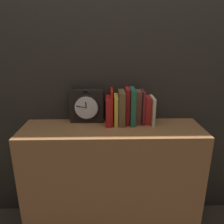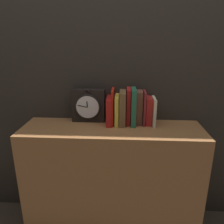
{
  "view_description": "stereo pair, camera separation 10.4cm",
  "coord_description": "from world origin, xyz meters",
  "px_view_note": "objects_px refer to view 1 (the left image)",
  "views": [
    {
      "loc": [
        -0.03,
        -1.3,
        1.31
      ],
      "look_at": [
        0.0,
        0.0,
        0.88
      ],
      "focal_mm": 35.0,
      "sensor_mm": 36.0,
      "label": 1
    },
    {
      "loc": [
        0.07,
        -1.3,
        1.31
      ],
      "look_at": [
        0.0,
        0.0,
        0.88
      ],
      "focal_mm": 35.0,
      "sensor_mm": 36.0,
      "label": 2
    }
  ],
  "objects_px": {
    "book_slot1_red": "(112,107)",
    "book_slot2_yellow": "(116,110)",
    "book_slot0_red": "(109,111)",
    "book_slot4_red": "(127,106)",
    "clock": "(87,106)",
    "book_slot3_brown": "(122,108)",
    "book_slot8_red": "(147,110)",
    "book_slot6_brown": "(138,107)",
    "book_slot5_green": "(132,106)",
    "book_slot9_cream": "(152,110)",
    "book_slot7_maroon": "(143,107)"
  },
  "relations": [
    {
      "from": "book_slot1_red",
      "to": "book_slot2_yellow",
      "type": "height_order",
      "value": "book_slot1_red"
    },
    {
      "from": "book_slot0_red",
      "to": "book_slot4_red",
      "type": "relative_size",
      "value": 0.76
    },
    {
      "from": "clock",
      "to": "book_slot1_red",
      "type": "distance_m",
      "value": 0.18
    },
    {
      "from": "book_slot0_red",
      "to": "book_slot3_brown",
      "type": "relative_size",
      "value": 0.82
    },
    {
      "from": "book_slot3_brown",
      "to": "book_slot8_red",
      "type": "xyz_separation_m",
      "value": [
        0.17,
        0.02,
        -0.02
      ]
    },
    {
      "from": "book_slot4_red",
      "to": "book_slot6_brown",
      "type": "relative_size",
      "value": 1.08
    },
    {
      "from": "book_slot0_red",
      "to": "book_slot5_green",
      "type": "height_order",
      "value": "book_slot5_green"
    },
    {
      "from": "book_slot1_red",
      "to": "book_slot5_green",
      "type": "height_order",
      "value": "book_slot5_green"
    },
    {
      "from": "book_slot6_brown",
      "to": "book_slot0_red",
      "type": "bearing_deg",
      "value": -173.19
    },
    {
      "from": "clock",
      "to": "book_slot1_red",
      "type": "relative_size",
      "value": 1.0
    },
    {
      "from": "clock",
      "to": "book_slot9_cream",
      "type": "distance_m",
      "value": 0.44
    },
    {
      "from": "book_slot4_red",
      "to": "book_slot9_cream",
      "type": "relative_size",
      "value": 1.31
    },
    {
      "from": "book_slot5_green",
      "to": "book_slot6_brown",
      "type": "distance_m",
      "value": 0.05
    },
    {
      "from": "book_slot4_red",
      "to": "book_slot7_maroon",
      "type": "distance_m",
      "value": 0.1
    },
    {
      "from": "book_slot3_brown",
      "to": "book_slot6_brown",
      "type": "height_order",
      "value": "book_slot3_brown"
    },
    {
      "from": "clock",
      "to": "book_slot1_red",
      "type": "xyz_separation_m",
      "value": [
        0.17,
        -0.04,
        0.01
      ]
    },
    {
      "from": "book_slot5_green",
      "to": "book_slot1_red",
      "type": "bearing_deg",
      "value": 179.13
    },
    {
      "from": "book_slot3_brown",
      "to": "book_slot9_cream",
      "type": "relative_size",
      "value": 1.22
    },
    {
      "from": "book_slot1_red",
      "to": "book_slot7_maroon",
      "type": "distance_m",
      "value": 0.2
    },
    {
      "from": "book_slot7_maroon",
      "to": "book_slot8_red",
      "type": "bearing_deg",
      "value": 9.41
    },
    {
      "from": "book_slot3_brown",
      "to": "book_slot5_green",
      "type": "height_order",
      "value": "book_slot5_green"
    },
    {
      "from": "book_slot4_red",
      "to": "book_slot9_cream",
      "type": "distance_m",
      "value": 0.17
    },
    {
      "from": "clock",
      "to": "book_slot8_red",
      "type": "relative_size",
      "value": 1.3
    },
    {
      "from": "book_slot0_red",
      "to": "book_slot9_cream",
      "type": "height_order",
      "value": "same"
    },
    {
      "from": "book_slot2_yellow",
      "to": "book_slot0_red",
      "type": "bearing_deg",
      "value": -175.47
    },
    {
      "from": "book_slot0_red",
      "to": "clock",
      "type": "bearing_deg",
      "value": 164.89
    },
    {
      "from": "book_slot6_brown",
      "to": "book_slot8_red",
      "type": "xyz_separation_m",
      "value": [
        0.06,
        -0.0,
        -0.02
      ]
    },
    {
      "from": "book_slot0_red",
      "to": "book_slot8_red",
      "type": "xyz_separation_m",
      "value": [
        0.26,
        0.02,
        -0.0
      ]
    },
    {
      "from": "clock",
      "to": "book_slot6_brown",
      "type": "distance_m",
      "value": 0.34
    },
    {
      "from": "book_slot2_yellow",
      "to": "book_slot3_brown",
      "type": "bearing_deg",
      "value": -4.14
    },
    {
      "from": "book_slot0_red",
      "to": "book_slot3_brown",
      "type": "distance_m",
      "value": 0.09
    },
    {
      "from": "book_slot0_red",
      "to": "book_slot2_yellow",
      "type": "relative_size",
      "value": 0.94
    },
    {
      "from": "clock",
      "to": "book_slot8_red",
      "type": "xyz_separation_m",
      "value": [
        0.41,
        -0.02,
        -0.02
      ]
    },
    {
      "from": "book_slot3_brown",
      "to": "book_slot6_brown",
      "type": "relative_size",
      "value": 1.01
    },
    {
      "from": "book_slot5_green",
      "to": "book_slot8_red",
      "type": "distance_m",
      "value": 0.11
    },
    {
      "from": "book_slot3_brown",
      "to": "book_slot4_red",
      "type": "height_order",
      "value": "book_slot4_red"
    },
    {
      "from": "book_slot6_brown",
      "to": "book_slot7_maroon",
      "type": "relative_size",
      "value": 0.99
    },
    {
      "from": "book_slot7_maroon",
      "to": "book_slot8_red",
      "type": "xyz_separation_m",
      "value": [
        0.03,
        0.01,
        -0.02
      ]
    },
    {
      "from": "book_slot2_yellow",
      "to": "book_slot3_brown",
      "type": "xyz_separation_m",
      "value": [
        0.04,
        -0.0,
        0.01
      ]
    },
    {
      "from": "clock",
      "to": "book_slot9_cream",
      "type": "height_order",
      "value": "clock"
    },
    {
      "from": "book_slot1_red",
      "to": "book_slot2_yellow",
      "type": "bearing_deg",
      "value": -1.12
    },
    {
      "from": "book_slot0_red",
      "to": "book_slot5_green",
      "type": "distance_m",
      "value": 0.16
    },
    {
      "from": "book_slot2_yellow",
      "to": "book_slot9_cream",
      "type": "height_order",
      "value": "book_slot2_yellow"
    },
    {
      "from": "book_slot2_yellow",
      "to": "book_slot4_red",
      "type": "height_order",
      "value": "book_slot4_red"
    },
    {
      "from": "book_slot3_brown",
      "to": "book_slot7_maroon",
      "type": "bearing_deg",
      "value": 5.42
    },
    {
      "from": "book_slot7_maroon",
      "to": "book_slot3_brown",
      "type": "bearing_deg",
      "value": -174.58
    },
    {
      "from": "clock",
      "to": "book_slot4_red",
      "type": "relative_size",
      "value": 0.98
    },
    {
      "from": "book_slot1_red",
      "to": "book_slot6_brown",
      "type": "height_order",
      "value": "book_slot1_red"
    },
    {
      "from": "book_slot9_cream",
      "to": "book_slot5_green",
      "type": "bearing_deg",
      "value": -179.39
    },
    {
      "from": "book_slot9_cream",
      "to": "book_slot3_brown",
      "type": "bearing_deg",
      "value": -179.28
    }
  ]
}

